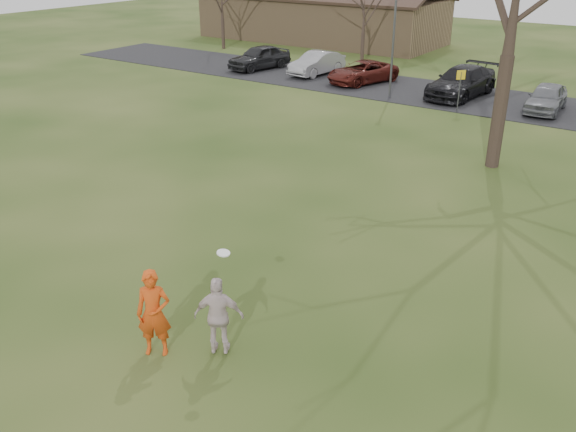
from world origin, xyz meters
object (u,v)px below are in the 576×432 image
at_px(car_3, 462,82).
at_px(lamp_post, 395,23).
at_px(player_defender, 154,313).
at_px(car_1, 317,63).
at_px(car_0, 259,57).
at_px(car_4, 546,98).
at_px(catching_play, 219,316).
at_px(car_2, 362,72).
at_px(building, 321,16).

relative_size(car_3, lamp_post, 0.87).
height_order(player_defender, car_1, player_defender).
bearing_deg(player_defender, car_0, 89.47).
distance_m(car_4, catching_play, 24.38).
relative_size(car_2, lamp_post, 0.73).
bearing_deg(catching_play, car_4, 88.40).
distance_m(car_1, catching_play, 28.91).
bearing_deg(car_2, player_defender, -53.38).
height_order(player_defender, lamp_post, lamp_post).
relative_size(player_defender, car_0, 0.44).
bearing_deg(car_0, lamp_post, -1.07).
bearing_deg(car_2, lamp_post, -22.41).
relative_size(car_4, catching_play, 1.72).
bearing_deg(car_4, car_1, 171.95).
relative_size(car_3, car_4, 1.36).
bearing_deg(catching_play, car_3, 98.96).
bearing_deg(car_0, car_4, 10.29).
bearing_deg(car_0, car_3, 12.46).
distance_m(player_defender, car_4, 25.15).
height_order(car_4, catching_play, catching_play).
relative_size(car_1, lamp_post, 0.68).
xyz_separation_m(car_0, building, (-3.30, 13.03, 1.13)).
xyz_separation_m(catching_play, building, (-20.97, 37.93, 0.97)).
bearing_deg(lamp_post, car_0, 166.99).
bearing_deg(catching_play, player_defender, -148.38).
relative_size(car_2, building, 0.22).
bearing_deg(car_1, car_0, -165.73).
xyz_separation_m(car_2, building, (-10.93, 12.92, 1.25)).
bearing_deg(car_3, catching_play, -75.60).
xyz_separation_m(car_0, car_1, (4.09, 0.62, -0.06)).
xyz_separation_m(player_defender, car_3, (-2.79, 25.74, -0.15)).
bearing_deg(lamp_post, catching_play, -72.74).
height_order(player_defender, car_0, player_defender).
distance_m(car_2, building, 16.97).
height_order(car_0, car_1, car_0).
relative_size(car_2, catching_play, 1.96).
bearing_deg(car_0, building, 116.16).
bearing_deg(car_0, player_defender, -45.24).
relative_size(player_defender, catching_play, 0.84).
bearing_deg(car_2, car_4, 14.18).
relative_size(car_0, catching_play, 1.91).
bearing_deg(player_defender, car_3, 62.85).
bearing_deg(car_3, building, 148.28).
bearing_deg(player_defender, car_1, 82.01).
bearing_deg(catching_play, car_0, 125.36).
distance_m(car_3, catching_play, 25.33).
distance_m(car_0, car_1, 4.13).
bearing_deg(lamp_post, car_4, 14.25).
xyz_separation_m(car_1, catching_play, (13.58, -25.52, 0.22)).
distance_m(building, lamp_post, 20.99).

